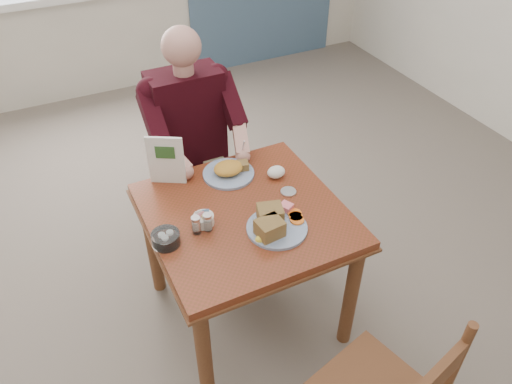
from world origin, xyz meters
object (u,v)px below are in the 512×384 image
table (246,229)px  diner (192,129)px  far_plate (229,170)px  near_plate (274,223)px  chair_far (191,168)px

table → diner: bearing=90.0°
table → diner: 0.73m
table → far_plate: (0.05, 0.30, 0.14)m
table → far_plate: bearing=80.5°
near_plate → table: bearing=111.8°
diner → table: bearing=-90.0°
table → chair_far: bearing=90.0°
table → chair_far: chair_far is taller
near_plate → diner: bearing=94.3°
diner → far_plate: bearing=-83.0°
table → far_plate: 0.33m
diner → far_plate: size_ratio=4.32×
diner → far_plate: 0.41m
table → near_plate: near_plate is taller
table → near_plate: size_ratio=3.06×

